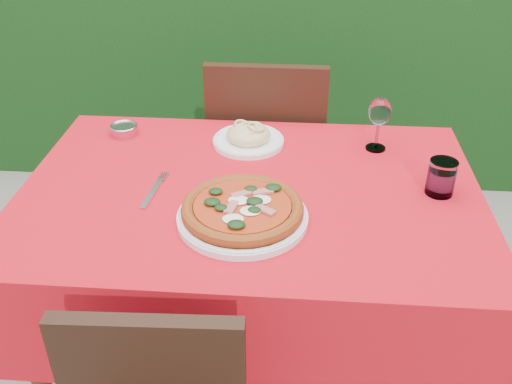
# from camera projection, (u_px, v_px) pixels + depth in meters

# --- Properties ---
(ground) EXTENTS (60.00, 60.00, 0.00)m
(ground) POSITION_uv_depth(u_px,v_px,m) (251.00, 373.00, 1.96)
(ground) COLOR slate
(ground) RESTS_ON ground
(dining_table) EXTENTS (1.26, 0.86, 0.75)m
(dining_table) POSITION_uv_depth(u_px,v_px,m) (250.00, 233.00, 1.64)
(dining_table) COLOR #452516
(dining_table) RESTS_ON ground
(chair_far) EXTENTS (0.42, 0.42, 0.93)m
(chair_far) POSITION_uv_depth(u_px,v_px,m) (267.00, 156.00, 2.17)
(chair_far) COLOR black
(chair_far) RESTS_ON ground
(pizza_plate) EXTENTS (0.33, 0.33, 0.06)m
(pizza_plate) POSITION_uv_depth(u_px,v_px,m) (242.00, 211.00, 1.42)
(pizza_plate) COLOR white
(pizza_plate) RESTS_ON dining_table
(pasta_plate) EXTENTS (0.22, 0.22, 0.06)m
(pasta_plate) POSITION_uv_depth(u_px,v_px,m) (248.00, 137.00, 1.77)
(pasta_plate) COLOR white
(pasta_plate) RESTS_ON dining_table
(water_glass) EXTENTS (0.07, 0.07, 0.10)m
(water_glass) POSITION_uv_depth(u_px,v_px,m) (441.00, 179.00, 1.52)
(water_glass) COLOR silver
(water_glass) RESTS_ON dining_table
(wine_glass) EXTENTS (0.07, 0.07, 0.17)m
(wine_glass) POSITION_uv_depth(u_px,v_px,m) (380.00, 114.00, 1.69)
(wine_glass) COLOR silver
(wine_glass) RESTS_ON dining_table
(fork) EXTENTS (0.05, 0.21, 0.01)m
(fork) POSITION_uv_depth(u_px,v_px,m) (152.00, 193.00, 1.53)
(fork) COLOR silver
(fork) RESTS_ON dining_table
(steel_ramekin) EXTENTS (0.08, 0.08, 0.03)m
(steel_ramekin) POSITION_uv_depth(u_px,v_px,m) (124.00, 130.00, 1.83)
(steel_ramekin) COLOR silver
(steel_ramekin) RESTS_ON dining_table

